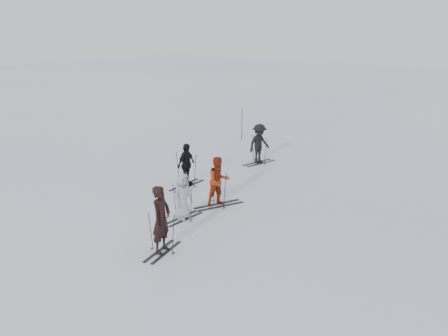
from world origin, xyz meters
name	(u,v)px	position (x,y,z in m)	size (l,w,h in m)	color
ground	(207,201)	(0.00, 0.00, 0.00)	(120.00, 120.00, 0.00)	silver
skier_near_dark	(161,220)	(1.70, -3.93, 0.96)	(0.70, 0.46, 1.91)	black
skier_red	(219,182)	(0.63, -0.10, 0.87)	(0.84, 0.66, 1.73)	maroon
skier_grey	(183,197)	(0.49, -1.77, 0.76)	(0.74, 0.48, 1.52)	#9BA1A4
skier_uphill_left	(186,165)	(-1.74, 0.84, 0.83)	(0.98, 0.41, 1.67)	black
skier_uphill_far	(259,144)	(-1.35, 5.28, 0.89)	(1.15, 0.66, 1.77)	black
skis_near_dark	(162,233)	(1.70, -3.93, 0.58)	(0.85, 1.60, 1.17)	black
skis_red	(219,187)	(0.63, -0.10, 0.68)	(0.98, 1.85, 1.35)	black
skis_grey	(183,202)	(0.49, -1.77, 0.59)	(0.85, 1.61, 1.18)	black
skis_uphill_left	(186,169)	(-1.74, 0.84, 0.68)	(0.98, 1.86, 1.35)	black
skis_uphill_far	(259,149)	(-1.35, 5.28, 0.65)	(0.94, 1.77, 1.29)	black
piste_marker	(242,124)	(-4.73, 8.56, 0.85)	(0.04, 0.04, 1.70)	black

